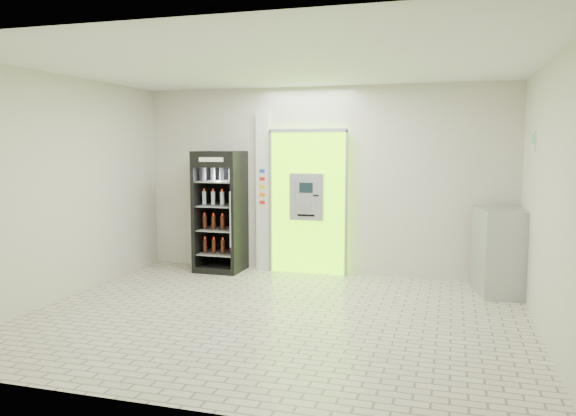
% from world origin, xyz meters
% --- Properties ---
extents(ground, '(6.00, 6.00, 0.00)m').
position_xyz_m(ground, '(0.00, 0.00, 0.00)').
color(ground, beige).
rests_on(ground, ground).
extents(room_shell, '(6.00, 6.00, 6.00)m').
position_xyz_m(room_shell, '(0.00, 0.00, 1.84)').
color(room_shell, beige).
rests_on(room_shell, ground).
extents(atm_assembly, '(1.30, 0.24, 2.33)m').
position_xyz_m(atm_assembly, '(-0.20, 2.41, 1.17)').
color(atm_assembly, '#70E900').
rests_on(atm_assembly, ground).
extents(pillar, '(0.22, 0.11, 2.60)m').
position_xyz_m(pillar, '(-0.98, 2.45, 1.30)').
color(pillar, silver).
rests_on(pillar, ground).
extents(beverage_cooler, '(0.74, 0.71, 1.97)m').
position_xyz_m(beverage_cooler, '(-1.63, 2.17, 0.95)').
color(beverage_cooler, black).
rests_on(beverage_cooler, ground).
extents(steel_cabinet, '(0.75, 0.99, 1.20)m').
position_xyz_m(steel_cabinet, '(2.69, 1.90, 0.60)').
color(steel_cabinet, '#9FA1A6').
rests_on(steel_cabinet, ground).
extents(exit_sign, '(0.02, 0.22, 0.26)m').
position_xyz_m(exit_sign, '(2.99, 1.40, 2.12)').
color(exit_sign, white).
rests_on(exit_sign, room_shell).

